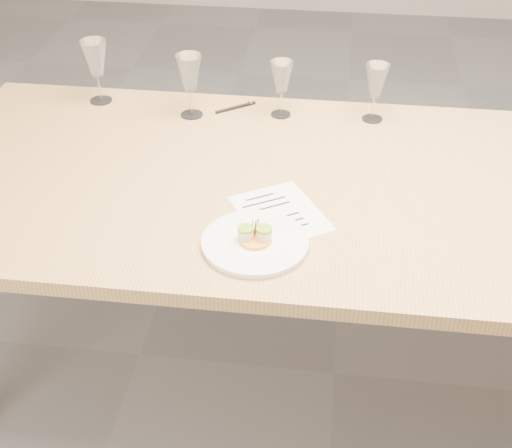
# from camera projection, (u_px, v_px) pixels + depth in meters

# --- Properties ---
(ground) EXTENTS (7.00, 7.00, 0.00)m
(ground) POSITION_uv_depth(u_px,v_px,m) (334.00, 373.00, 2.38)
(ground) COLOR slate
(ground) RESTS_ON ground
(dining_table) EXTENTS (2.40, 1.00, 0.75)m
(dining_table) POSITION_uv_depth(u_px,v_px,m) (350.00, 205.00, 1.97)
(dining_table) COLOR tan
(dining_table) RESTS_ON ground
(dinner_plate) EXTENTS (0.26, 0.26, 0.07)m
(dinner_plate) POSITION_uv_depth(u_px,v_px,m) (255.00, 242.00, 1.71)
(dinner_plate) COLOR white
(dinner_plate) RESTS_ON dining_table
(recipe_sheet) EXTENTS (0.29, 0.31, 0.00)m
(recipe_sheet) POSITION_uv_depth(u_px,v_px,m) (280.00, 213.00, 1.82)
(recipe_sheet) COLOR white
(recipe_sheet) RESTS_ON dining_table
(ballpoint_pen) EXTENTS (0.12, 0.09, 0.01)m
(ballpoint_pen) POSITION_uv_depth(u_px,v_px,m) (236.00, 107.00, 2.29)
(ballpoint_pen) COLOR black
(ballpoint_pen) RESTS_ON dining_table
(wine_glass_0) EXTENTS (0.08, 0.08, 0.21)m
(wine_glass_0) POSITION_uv_depth(u_px,v_px,m) (95.00, 59.00, 2.26)
(wine_glass_0) COLOR white
(wine_glass_0) RESTS_ON dining_table
(wine_glass_1) EXTENTS (0.08, 0.08, 0.20)m
(wine_glass_1) POSITION_uv_depth(u_px,v_px,m) (189.00, 74.00, 2.18)
(wine_glass_1) COLOR white
(wine_glass_1) RESTS_ON dining_table
(wine_glass_2) EXTENTS (0.07, 0.07, 0.18)m
(wine_glass_2) POSITION_uv_depth(u_px,v_px,m) (282.00, 78.00, 2.19)
(wine_glass_2) COLOR white
(wine_glass_2) RESTS_ON dining_table
(wine_glass_3) EXTENTS (0.07, 0.07, 0.18)m
(wine_glass_3) POSITION_uv_depth(u_px,v_px,m) (376.00, 82.00, 2.16)
(wine_glass_3) COLOR white
(wine_glass_3) RESTS_ON dining_table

